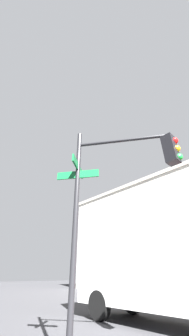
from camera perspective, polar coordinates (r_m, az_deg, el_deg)
The scene contains 3 objects.
traffic_signal_near at distance 4.57m, azimuth 8.71°, elevation -2.60°, with size 2.58×2.02×5.13m.
building_stucco at distance 29.94m, azimuth 21.55°, elevation -20.19°, with size 18.19×18.41×11.42m.
box_truck_second at distance 8.37m, azimuth 21.54°, elevation -25.16°, with size 8.04×2.48×3.68m.
Camera 1 is at (-3.66, -9.45, 1.53)m, focal length 19.72 mm.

